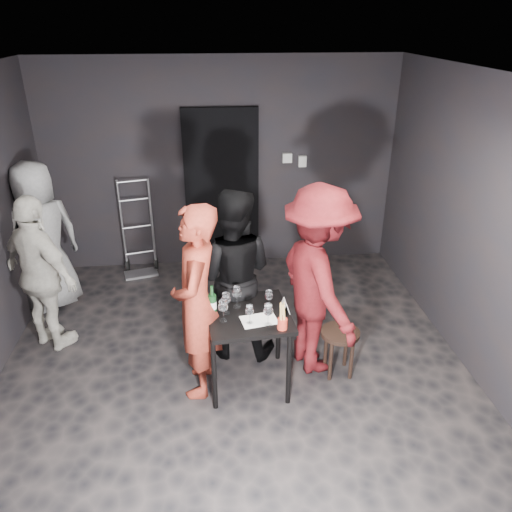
{
  "coord_description": "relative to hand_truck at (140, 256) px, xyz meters",
  "views": [
    {
      "loc": [
        -0.19,
        -3.79,
        3.11
      ],
      "look_at": [
        0.22,
        0.25,
        1.14
      ],
      "focal_mm": 35.0,
      "sensor_mm": 36.0,
      "label": 1
    }
  ],
  "objects": [
    {
      "name": "wine_glass_a",
      "position": [
        1.01,
        -2.45,
        0.63
      ],
      "size": [
        0.11,
        0.11,
        0.22
      ],
      "primitive_type": null,
      "rotation": [
        0.0,
        0.0,
        -0.43
      ],
      "color": "white",
      "rests_on": "tasting_table"
    },
    {
      "name": "wine_bottle",
      "position": [
        0.92,
        -2.37,
        0.64
      ],
      "size": [
        0.07,
        0.07,
        0.3
      ],
      "rotation": [
        0.0,
        0.0,
        -0.17
      ],
      "color": "black",
      "rests_on": "tasting_table"
    },
    {
      "name": "tasting_table",
      "position": [
        1.23,
        -2.35,
        0.42
      ],
      "size": [
        0.72,
        0.72,
        0.75
      ],
      "rotation": [
        0.0,
        0.0,
        0.09
      ],
      "color": "black",
      "rests_on": "floor"
    },
    {
      "name": "ceiling",
      "position": [
        1.11,
        -2.26,
        2.47
      ],
      "size": [
        4.5,
        5.0,
        0.02
      ],
      "primitive_type": "cube",
      "color": "silver",
      "rests_on": "ground"
    },
    {
      "name": "server_red",
      "position": [
        0.79,
        -2.36,
        0.83
      ],
      "size": [
        0.58,
        0.82,
        2.11
      ],
      "primitive_type": "imported",
      "rotation": [
        0.0,
        0.0,
        -1.67
      ],
      "color": "#9C3121",
      "rests_on": "floor"
    },
    {
      "name": "wall_right",
      "position": [
        3.36,
        -2.26,
        1.12
      ],
      "size": [
        0.04,
        5.0,
        2.7
      ],
      "primitive_type": "cube",
      "color": "black",
      "rests_on": "ground"
    },
    {
      "name": "doorway",
      "position": [
        1.11,
        0.18,
        0.82
      ],
      "size": [
        0.95,
        0.1,
        2.1
      ],
      "primitive_type": "cube",
      "color": "black",
      "rests_on": "ground"
    },
    {
      "name": "reserved_card",
      "position": [
        1.54,
        -2.35,
        0.58
      ],
      "size": [
        0.09,
        0.14,
        0.11
      ],
      "primitive_type": null,
      "rotation": [
        0.0,
        0.0,
        0.01
      ],
      "color": "white",
      "rests_on": "tasting_table"
    },
    {
      "name": "floor",
      "position": [
        1.11,
        -2.26,
        -0.23
      ],
      "size": [
        4.5,
        5.0,
        0.02
      ],
      "primitive_type": "cube",
      "color": "black",
      "rests_on": "ground"
    },
    {
      "name": "breadstick_cup",
      "position": [
        1.49,
        -2.62,
        0.64
      ],
      "size": [
        0.08,
        0.08,
        0.26
      ],
      "rotation": [
        0.0,
        0.0,
        0.21
      ],
      "color": "#B7301F",
      "rests_on": "tasting_table"
    },
    {
      "name": "wine_glass_c",
      "position": [
        1.14,
        -2.23,
        0.63
      ],
      "size": [
        0.09,
        0.09,
        0.22
      ],
      "primitive_type": null,
      "rotation": [
        0.0,
        0.0,
        -0.12
      ],
      "color": "white",
      "rests_on": "tasting_table"
    },
    {
      "name": "wine_glass_d",
      "position": [
        1.23,
        -2.51,
        0.62
      ],
      "size": [
        0.09,
        0.09,
        0.19
      ],
      "primitive_type": null,
      "rotation": [
        0.0,
        0.0,
        0.39
      ],
      "color": "white",
      "rests_on": "tasting_table"
    },
    {
      "name": "hand_truck",
      "position": [
        0.0,
        0.0,
        0.0
      ],
      "size": [
        0.42,
        0.35,
        1.27
      ],
      "rotation": [
        0.0,
        0.0,
        0.24
      ],
      "color": "#B2B2B7",
      "rests_on": "floor"
    },
    {
      "name": "wine_glass_e",
      "position": [
        1.38,
        -2.55,
        0.63
      ],
      "size": [
        0.1,
        0.1,
        0.22
      ],
      "primitive_type": null,
      "rotation": [
        0.0,
        0.0,
        0.21
      ],
      "color": "white",
      "rests_on": "tasting_table"
    },
    {
      "name": "man_maroon",
      "position": [
        1.89,
        -2.14,
        0.89
      ],
      "size": [
        1.03,
        1.57,
        2.23
      ],
      "primitive_type": "imported",
      "rotation": [
        0.0,
        0.0,
        1.84
      ],
      "color": "#571014",
      "rests_on": "floor"
    },
    {
      "name": "tasting_mat",
      "position": [
        1.31,
        -2.47,
        0.52
      ],
      "size": [
        0.34,
        0.25,
        0.0
      ],
      "primitive_type": "cube",
      "rotation": [
        0.0,
        0.0,
        0.18
      ],
      "color": "white",
      "rests_on": "tasting_table"
    },
    {
      "name": "wallbox_upper",
      "position": [
        1.96,
        0.19,
        1.22
      ],
      "size": [
        0.12,
        0.06,
        0.12
      ],
      "primitive_type": "cube",
      "color": "#B7B7B2",
      "rests_on": "wall_back"
    },
    {
      "name": "wine_glass_b",
      "position": [
        1.04,
        -2.33,
        0.63
      ],
      "size": [
        0.11,
        0.11,
        0.22
      ],
      "primitive_type": null,
      "rotation": [
        0.0,
        0.0,
        -0.39
      ],
      "color": "white",
      "rests_on": "tasting_table"
    },
    {
      "name": "wallbox_lower",
      "position": [
        2.16,
        0.19,
        1.17
      ],
      "size": [
        0.1,
        0.06,
        0.14
      ],
      "primitive_type": "cube",
      "color": "#B7B7B2",
      "rests_on": "wall_back"
    },
    {
      "name": "bystander_grey",
      "position": [
        -0.94,
        -0.74,
        0.77
      ],
      "size": [
        1.1,
        1.03,
        2.0
      ],
      "primitive_type": "imported",
      "rotation": [
        0.0,
        0.0,
        3.82
      ],
      "color": "gray",
      "rests_on": "floor"
    },
    {
      "name": "woman_black",
      "position": [
        1.12,
        -1.83,
        0.76
      ],
      "size": [
        1.05,
        0.71,
        1.98
      ],
      "primitive_type": "imported",
      "rotation": [
        0.0,
        0.0,
        2.94
      ],
      "color": "black",
      "rests_on": "floor"
    },
    {
      "name": "bystander_cream",
      "position": [
        -0.73,
        -1.56,
        0.66
      ],
      "size": [
        1.12,
        1.02,
        1.77
      ],
      "primitive_type": "imported",
      "rotation": [
        0.0,
        0.0,
        2.49
      ],
      "color": "beige",
      "rests_on": "floor"
    },
    {
      "name": "stool",
      "position": [
        2.09,
        -2.31,
        0.15
      ],
      "size": [
        0.36,
        0.36,
        0.47
      ],
      "rotation": [
        0.0,
        0.0,
        0.01
      ],
      "color": "black",
      "rests_on": "floor"
    },
    {
      "name": "wall_back",
      "position": [
        1.11,
        0.24,
        1.12
      ],
      "size": [
        4.5,
        0.04,
        2.7
      ],
      "primitive_type": "cube",
      "color": "black",
      "rests_on": "ground"
    },
    {
      "name": "wine_glass_f",
      "position": [
        1.42,
        -2.28,
        0.62
      ],
      "size": [
        0.08,
        0.08,
        0.19
      ],
      "primitive_type": null,
      "rotation": [
        0.0,
        0.0,
        0.06
      ],
      "color": "white",
      "rests_on": "tasting_table"
    }
  ]
}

